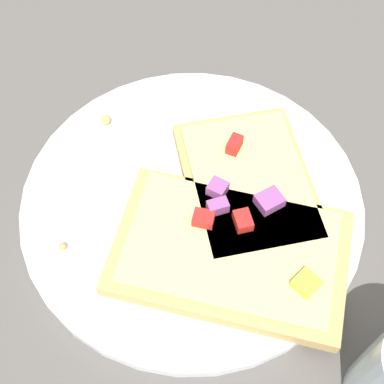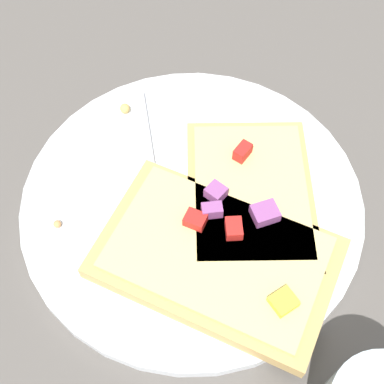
% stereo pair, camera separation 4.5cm
% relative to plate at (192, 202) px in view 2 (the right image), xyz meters
% --- Properties ---
extents(ground_plane, '(4.00, 4.00, 0.00)m').
position_rel_plate_xyz_m(ground_plane, '(0.00, 0.00, -0.01)').
color(ground_plane, '#56514C').
extents(plate, '(0.29, 0.29, 0.01)m').
position_rel_plate_xyz_m(plate, '(0.00, 0.00, 0.00)').
color(plate, white).
rests_on(plate, ground).
extents(fork, '(0.18, 0.14, 0.01)m').
position_rel_plate_xyz_m(fork, '(-0.01, 0.03, 0.01)').
color(fork, silver).
rests_on(fork, plate).
extents(knife, '(0.17, 0.14, 0.01)m').
position_rel_plate_xyz_m(knife, '(0.06, 0.01, 0.01)').
color(knife, silver).
rests_on(knife, plate).
extents(pizza_slice_main, '(0.12, 0.19, 0.03)m').
position_rel_plate_xyz_m(pizza_slice_main, '(-0.04, -0.04, 0.02)').
color(pizza_slice_main, tan).
rests_on(pizza_slice_main, plate).
extents(pizza_slice_corner, '(0.18, 0.16, 0.03)m').
position_rel_plate_xyz_m(pizza_slice_corner, '(0.02, -0.04, 0.02)').
color(pizza_slice_corner, tan).
rests_on(pizza_slice_corner, plate).
extents(crumb_scatter, '(0.14, 0.17, 0.01)m').
position_rel_plate_xyz_m(crumb_scatter, '(-0.02, 0.02, 0.01)').
color(crumb_scatter, tan).
rests_on(crumb_scatter, plate).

